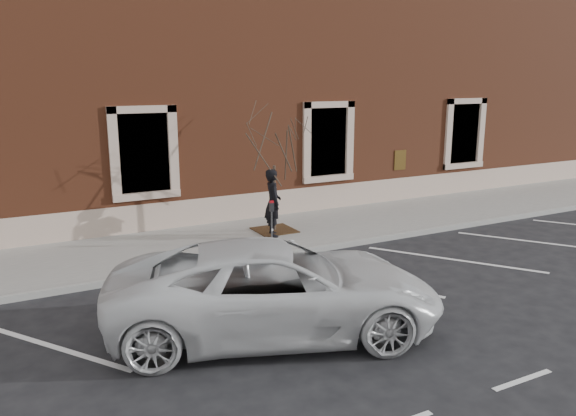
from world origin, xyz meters
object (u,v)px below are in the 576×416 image
man (273,203)px  parking_meter (272,214)px  white_truck (276,288)px  sapling (274,147)px

man → parking_meter: (-0.39, -0.72, -0.12)m
man → parking_meter: 0.83m
man → parking_meter: man is taller
white_truck → sapling: bearing=-6.7°
sapling → parking_meter: bearing=-119.4°
parking_meter → sapling: size_ratio=0.34×
parking_meter → white_truck: bearing=-130.0°
sapling → white_truck: sapling is taller
white_truck → man: bearing=-6.3°
man → white_truck: size_ratio=0.32×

